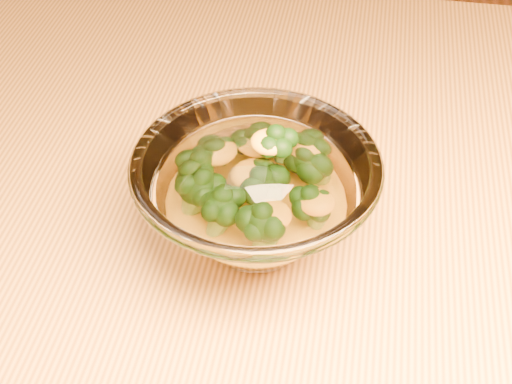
% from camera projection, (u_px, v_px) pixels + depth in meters
% --- Properties ---
extents(table, '(1.20, 0.80, 0.75)m').
position_uv_depth(table, '(146.00, 286.00, 0.65)').
color(table, '#B67F36').
rests_on(table, ground).
extents(glass_bowl, '(0.19, 0.19, 0.08)m').
position_uv_depth(glass_bowl, '(256.00, 196.00, 0.54)').
color(glass_bowl, white).
rests_on(glass_bowl, table).
extents(cheese_sauce, '(0.10, 0.10, 0.03)m').
position_uv_depth(cheese_sauce, '(256.00, 212.00, 0.55)').
color(cheese_sauce, yellow).
rests_on(cheese_sauce, glass_bowl).
extents(broccoli_heap, '(0.11, 0.12, 0.07)m').
position_uv_depth(broccoli_heap, '(255.00, 180.00, 0.54)').
color(broccoli_heap, black).
rests_on(broccoli_heap, cheese_sauce).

